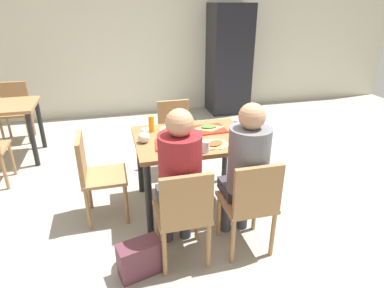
# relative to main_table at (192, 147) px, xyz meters

# --- Properties ---
(ground_plane) EXTENTS (10.00, 10.00, 0.02)m
(ground_plane) POSITION_rel_main_table_xyz_m (0.00, 0.00, -0.65)
(ground_plane) COLOR #9E998E
(back_wall) EXTENTS (10.00, 0.10, 2.80)m
(back_wall) POSITION_rel_main_table_xyz_m (0.00, 3.20, 0.76)
(back_wall) COLOR beige
(back_wall) RESTS_ON ground_plane
(main_table) EXTENTS (1.08, 0.84, 0.74)m
(main_table) POSITION_rel_main_table_xyz_m (0.00, 0.00, 0.00)
(main_table) COLOR olive
(main_table) RESTS_ON ground_plane
(chair_near_left) EXTENTS (0.40, 0.40, 0.85)m
(chair_near_left) POSITION_rel_main_table_xyz_m (-0.27, -0.80, -0.15)
(chair_near_left) COLOR #9E7247
(chair_near_left) RESTS_ON ground_plane
(chair_near_right) EXTENTS (0.40, 0.40, 0.85)m
(chair_near_right) POSITION_rel_main_table_xyz_m (0.27, -0.80, -0.15)
(chair_near_right) COLOR #9E7247
(chair_near_right) RESTS_ON ground_plane
(chair_far_side) EXTENTS (0.40, 0.40, 0.85)m
(chair_far_side) POSITION_rel_main_table_xyz_m (0.00, 0.80, -0.15)
(chair_far_side) COLOR #9E7247
(chair_far_side) RESTS_ON ground_plane
(chair_left_end) EXTENTS (0.40, 0.40, 0.85)m
(chair_left_end) POSITION_rel_main_table_xyz_m (-0.92, 0.00, -0.15)
(chair_left_end) COLOR #9E7247
(chair_left_end) RESTS_ON ground_plane
(person_in_red) EXTENTS (0.32, 0.42, 1.26)m
(person_in_red) POSITION_rel_main_table_xyz_m (-0.27, -0.66, 0.10)
(person_in_red) COLOR #383842
(person_in_red) RESTS_ON ground_plane
(person_in_brown_jacket) EXTENTS (0.32, 0.42, 1.26)m
(person_in_brown_jacket) POSITION_rel_main_table_xyz_m (0.27, -0.66, 0.10)
(person_in_brown_jacket) COLOR #383842
(person_in_brown_jacket) RESTS_ON ground_plane
(tray_red_near) EXTENTS (0.39, 0.30, 0.02)m
(tray_red_near) POSITION_rel_main_table_xyz_m (-0.19, -0.15, 0.11)
(tray_red_near) COLOR red
(tray_red_near) RESTS_ON main_table
(tray_red_far) EXTENTS (0.37, 0.28, 0.02)m
(tray_red_far) POSITION_rel_main_table_xyz_m (0.19, 0.13, 0.11)
(tray_red_far) COLOR red
(tray_red_far) RESTS_ON main_table
(paper_plate_center) EXTENTS (0.22, 0.22, 0.01)m
(paper_plate_center) POSITION_rel_main_table_xyz_m (-0.16, 0.23, 0.11)
(paper_plate_center) COLOR white
(paper_plate_center) RESTS_ON main_table
(paper_plate_near_edge) EXTENTS (0.22, 0.22, 0.01)m
(paper_plate_near_edge) POSITION_rel_main_table_xyz_m (0.16, -0.23, 0.11)
(paper_plate_near_edge) COLOR white
(paper_plate_near_edge) RESTS_ON main_table
(pizza_slice_a) EXTENTS (0.25, 0.15, 0.02)m
(pizza_slice_a) POSITION_rel_main_table_xyz_m (-0.18, -0.14, 0.13)
(pizza_slice_a) COLOR #DBAD60
(pizza_slice_a) RESTS_ON tray_red_near
(pizza_slice_b) EXTENTS (0.24, 0.15, 0.02)m
(pizza_slice_b) POSITION_rel_main_table_xyz_m (0.21, 0.15, 0.13)
(pizza_slice_b) COLOR #DBAD60
(pizza_slice_b) RESTS_ON tray_red_far
(pizza_slice_c) EXTENTS (0.26, 0.20, 0.02)m
(pizza_slice_c) POSITION_rel_main_table_xyz_m (-0.13, 0.23, 0.12)
(pizza_slice_c) COLOR tan
(pizza_slice_c) RESTS_ON paper_plate_center
(pizza_slice_d) EXTENTS (0.27, 0.25, 0.02)m
(pizza_slice_d) POSITION_rel_main_table_xyz_m (0.15, -0.24, 0.12)
(pizza_slice_d) COLOR tan
(pizza_slice_d) RESTS_ON paper_plate_near_edge
(plastic_cup_a) EXTENTS (0.07, 0.07, 0.10)m
(plastic_cup_a) POSITION_rel_main_table_xyz_m (-0.03, 0.36, 0.15)
(plastic_cup_a) COLOR white
(plastic_cup_a) RESTS_ON main_table
(plastic_cup_b) EXTENTS (0.07, 0.07, 0.10)m
(plastic_cup_b) POSITION_rel_main_table_xyz_m (0.03, -0.36, 0.15)
(plastic_cup_b) COLOR white
(plastic_cup_b) RESTS_ON main_table
(plastic_cup_c) EXTENTS (0.07, 0.07, 0.10)m
(plastic_cup_c) POSITION_rel_main_table_xyz_m (-0.43, 0.06, 0.15)
(plastic_cup_c) COLOR white
(plastic_cup_c) RESTS_ON main_table
(soda_can) EXTENTS (0.07, 0.07, 0.12)m
(soda_can) POSITION_rel_main_table_xyz_m (0.46, 0.02, 0.16)
(soda_can) COLOR #B7BCC6
(soda_can) RESTS_ON main_table
(condiment_bottle) EXTENTS (0.06, 0.06, 0.16)m
(condiment_bottle) POSITION_rel_main_table_xyz_m (-0.35, 0.23, 0.18)
(condiment_bottle) COLOR orange
(condiment_bottle) RESTS_ON main_table
(foil_bundle) EXTENTS (0.10, 0.10, 0.10)m
(foil_bundle) POSITION_rel_main_table_xyz_m (-0.46, -0.02, 0.15)
(foil_bundle) COLOR silver
(foil_bundle) RESTS_ON main_table
(handbag) EXTENTS (0.35, 0.23, 0.28)m
(handbag) POSITION_rel_main_table_xyz_m (-0.62, -0.82, -0.50)
(handbag) COLOR #592D38
(handbag) RESTS_ON ground_plane
(drink_fridge) EXTENTS (0.70, 0.60, 1.90)m
(drink_fridge) POSITION_rel_main_table_xyz_m (1.42, 2.85, 0.31)
(drink_fridge) COLOR black
(drink_fridge) RESTS_ON ground_plane
(background_chair_far) EXTENTS (0.40, 0.40, 0.85)m
(background_chair_far) POSITION_rel_main_table_xyz_m (-2.09, 2.33, -0.15)
(background_chair_far) COLOR #9E7247
(background_chair_far) RESTS_ON ground_plane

